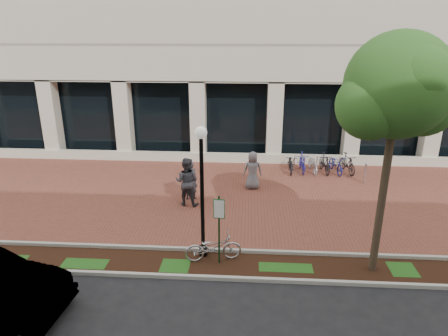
# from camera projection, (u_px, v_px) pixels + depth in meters

# --- Properties ---
(ground) EXTENTS (120.00, 120.00, 0.00)m
(ground) POSITION_uv_depth(u_px,v_px,m) (231.00, 196.00, 17.04)
(ground) COLOR black
(ground) RESTS_ON ground
(brick_plaza) EXTENTS (40.00, 9.00, 0.01)m
(brick_plaza) POSITION_uv_depth(u_px,v_px,m) (231.00, 196.00, 17.04)
(brick_plaza) COLOR brown
(brick_plaza) RESTS_ON ground
(planting_strip) EXTENTS (40.00, 1.50, 0.01)m
(planting_strip) POSITION_uv_depth(u_px,v_px,m) (223.00, 265.00, 12.11)
(planting_strip) COLOR black
(planting_strip) RESTS_ON ground
(curb_plaza_side) EXTENTS (40.00, 0.12, 0.12)m
(curb_plaza_side) POSITION_uv_depth(u_px,v_px,m) (225.00, 250.00, 12.79)
(curb_plaza_side) COLOR #A8A89F
(curb_plaza_side) RESTS_ON ground
(curb_street_side) EXTENTS (40.00, 0.12, 0.12)m
(curb_street_side) POSITION_uv_depth(u_px,v_px,m) (221.00, 278.00, 11.38)
(curb_street_side) COLOR #A8A89F
(curb_street_side) RESTS_ON ground
(parking_sign) EXTENTS (0.34, 0.07, 2.23)m
(parking_sign) POSITION_uv_depth(u_px,v_px,m) (219.00, 221.00, 11.75)
(parking_sign) COLOR #163C1A
(parking_sign) RESTS_ON ground
(lamppost) EXTENTS (0.36, 0.36, 4.18)m
(lamppost) POSITION_uv_depth(u_px,v_px,m) (202.00, 186.00, 11.85)
(lamppost) COLOR black
(lamppost) RESTS_ON ground
(street_tree) EXTENTS (3.29, 2.74, 6.80)m
(street_tree) POSITION_uv_depth(u_px,v_px,m) (399.00, 93.00, 10.17)
(street_tree) COLOR #493A29
(street_tree) RESTS_ON ground
(locked_bicycle) EXTENTS (1.83, 0.95, 0.92)m
(locked_bicycle) POSITION_uv_depth(u_px,v_px,m) (213.00, 247.00, 12.23)
(locked_bicycle) COLOR #B2B3B7
(locked_bicycle) RESTS_ON ground
(pedestrian_left) EXTENTS (0.70, 0.57, 1.68)m
(pedestrian_left) POSITION_uv_depth(u_px,v_px,m) (190.00, 180.00, 16.49)
(pedestrian_left) COLOR #2C2B31
(pedestrian_left) RESTS_ON ground
(pedestrian_mid) EXTENTS (1.07, 0.90, 1.99)m
(pedestrian_mid) POSITION_uv_depth(u_px,v_px,m) (187.00, 182.00, 15.91)
(pedestrian_mid) COLOR #29282D
(pedestrian_mid) RESTS_ON ground
(pedestrian_right) EXTENTS (0.89, 0.63, 1.70)m
(pedestrian_right) POSITION_uv_depth(u_px,v_px,m) (253.00, 170.00, 17.57)
(pedestrian_right) COLOR slate
(pedestrian_right) RESTS_ON ground
(bollard) EXTENTS (0.12, 0.12, 1.01)m
(bollard) POSITION_uv_depth(u_px,v_px,m) (365.00, 173.00, 18.23)
(bollard) COLOR silver
(bollard) RESTS_ON ground
(bike_rack_cluster) EXTENTS (3.47, 1.74, 0.97)m
(bike_rack_cluster) POSITION_uv_depth(u_px,v_px,m) (318.00, 163.00, 19.69)
(bike_rack_cluster) COLOR black
(bike_rack_cluster) RESTS_ON ground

